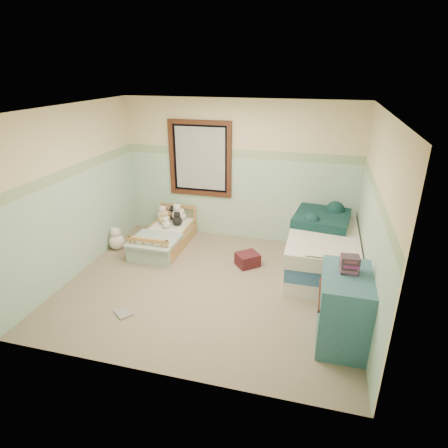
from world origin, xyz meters
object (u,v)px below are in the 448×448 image
(toddler_bed_frame, at_px, (166,241))
(red_pillow, at_px, (248,260))
(dresser, at_px, (344,308))
(twin_bed_frame, at_px, (321,261))
(floor_book, at_px, (124,313))
(plush_floor_cream, at_px, (117,242))
(plush_floor_tan, at_px, (133,251))

(toddler_bed_frame, relative_size, red_pillow, 4.20)
(dresser, bearing_deg, twin_bed_frame, 98.89)
(dresser, bearing_deg, red_pillow, 133.64)
(red_pillow, relative_size, floor_book, 1.40)
(twin_bed_frame, xyz_separation_m, floor_book, (-2.45, -1.91, -0.10))
(red_pillow, bearing_deg, plush_floor_cream, 179.94)
(toddler_bed_frame, distance_m, plush_floor_tan, 0.65)
(plush_floor_cream, bearing_deg, twin_bed_frame, 3.80)
(plush_floor_tan, distance_m, floor_book, 1.57)
(toddler_bed_frame, distance_m, plush_floor_cream, 0.85)
(toddler_bed_frame, relative_size, twin_bed_frame, 0.72)
(twin_bed_frame, distance_m, dresser, 1.76)
(red_pillow, bearing_deg, twin_bed_frame, 11.59)
(toddler_bed_frame, bearing_deg, plush_floor_cream, -157.54)
(twin_bed_frame, relative_size, dresser, 2.24)
(plush_floor_tan, relative_size, dresser, 0.26)
(plush_floor_tan, bearing_deg, red_pillow, 6.71)
(plush_floor_cream, bearing_deg, plush_floor_tan, -27.90)
(plush_floor_cream, bearing_deg, dresser, -21.53)
(twin_bed_frame, height_order, dresser, dresser)
(toddler_bed_frame, height_order, plush_floor_cream, plush_floor_cream)
(twin_bed_frame, bearing_deg, plush_floor_tan, -171.45)
(plush_floor_cream, relative_size, red_pillow, 0.81)
(plush_floor_tan, xyz_separation_m, dresser, (3.32, -1.25, 0.32))
(plush_floor_cream, distance_m, red_pillow, 2.34)
(plush_floor_cream, distance_m, plush_floor_tan, 0.49)
(plush_floor_tan, bearing_deg, toddler_bed_frame, 57.44)
(plush_floor_tan, bearing_deg, twin_bed_frame, 8.55)
(toddler_bed_frame, bearing_deg, dresser, -31.27)
(toddler_bed_frame, bearing_deg, red_pillow, -11.79)
(toddler_bed_frame, xyz_separation_m, plush_floor_tan, (-0.35, -0.55, 0.02))
(toddler_bed_frame, xyz_separation_m, red_pillow, (1.56, -0.33, 0.01))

